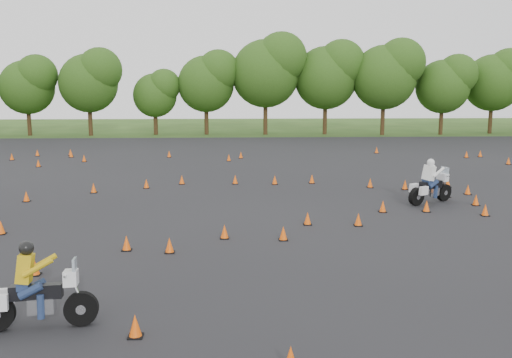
% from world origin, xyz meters
% --- Properties ---
extents(ground, '(140.00, 140.00, 0.00)m').
position_xyz_m(ground, '(0.00, 0.00, 0.00)').
color(ground, '#2D5119').
rests_on(ground, ground).
extents(asphalt_pad, '(62.00, 62.00, 0.00)m').
position_xyz_m(asphalt_pad, '(0.00, 6.00, 0.01)').
color(asphalt_pad, black).
rests_on(asphalt_pad, ground).
extents(treeline, '(87.03, 32.09, 11.00)m').
position_xyz_m(treeline, '(3.43, 35.26, 4.73)').
color(treeline, '#284914').
rests_on(treeline, ground).
extents(traffic_cones, '(36.66, 33.29, 0.45)m').
position_xyz_m(traffic_cones, '(-0.04, 5.57, 0.23)').
color(traffic_cones, '#F5570A').
rests_on(traffic_cones, asphalt_pad).
extents(rider_yellow, '(2.47, 1.04, 1.85)m').
position_xyz_m(rider_yellow, '(-5.11, -7.95, 0.93)').
color(rider_yellow, gold).
rests_on(rider_yellow, ground).
extents(rider_white, '(2.59, 1.99, 1.97)m').
position_xyz_m(rider_white, '(7.58, 4.45, 0.99)').
color(rider_white, silver).
rests_on(rider_white, ground).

